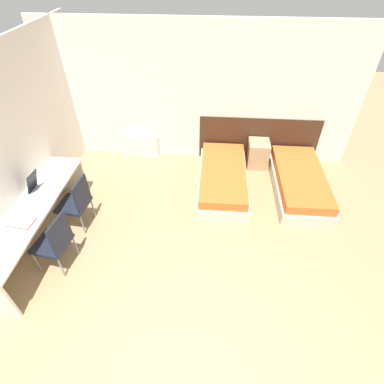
% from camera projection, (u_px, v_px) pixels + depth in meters
% --- Properties ---
extents(ground_plane, '(20.00, 20.00, 0.00)m').
position_uv_depth(ground_plane, '(176.00, 359.00, 3.44)').
color(ground_plane, '#9E7F56').
extents(wall_back, '(6.10, 0.05, 2.70)m').
position_uv_depth(wall_back, '(200.00, 96.00, 5.75)').
color(wall_back, silver).
rests_on(wall_back, ground_plane).
extents(wall_left, '(0.05, 5.21, 2.70)m').
position_uv_depth(wall_left, '(12.00, 150.00, 4.30)').
color(wall_left, silver).
rests_on(wall_left, ground_plane).
extents(headboard_panel, '(2.44, 0.03, 0.94)m').
position_uv_depth(headboard_panel, '(258.00, 139.00, 6.23)').
color(headboard_panel, '#382316').
rests_on(headboard_panel, ground_plane).
extents(bed_near_window, '(0.91, 1.95, 0.38)m').
position_uv_depth(bed_near_window, '(223.00, 178.00, 5.70)').
color(bed_near_window, beige).
rests_on(bed_near_window, ground_plane).
extents(bed_near_door, '(0.91, 1.95, 0.38)m').
position_uv_depth(bed_near_door, '(299.00, 182.00, 5.61)').
color(bed_near_door, beige).
rests_on(bed_near_door, ground_plane).
extents(nightstand, '(0.41, 0.44, 0.55)m').
position_uv_depth(nightstand, '(258.00, 154.00, 6.16)').
color(nightstand, tan).
rests_on(nightstand, ground_plane).
extents(radiator, '(0.75, 0.12, 0.47)m').
position_uv_depth(radiator, '(141.00, 146.00, 6.46)').
color(radiator, silver).
rests_on(radiator, ground_plane).
extents(desk, '(0.56, 2.53, 0.72)m').
position_uv_depth(desk, '(34.00, 214.00, 4.40)').
color(desk, beige).
rests_on(desk, ground_plane).
extents(chair_near_laptop, '(0.49, 0.49, 0.93)m').
position_uv_depth(chair_near_laptop, '(76.00, 201.00, 4.72)').
color(chair_near_laptop, black).
rests_on(chair_near_laptop, ground_plane).
extents(chair_near_notebook, '(0.51, 0.51, 0.93)m').
position_uv_depth(chair_near_notebook, '(55.00, 241.00, 4.11)').
color(chair_near_notebook, black).
rests_on(chair_near_notebook, ground_plane).
extents(laptop, '(0.35, 0.27, 0.34)m').
position_uv_depth(laptop, '(39.00, 188.00, 4.53)').
color(laptop, silver).
rests_on(laptop, desk).
extents(open_notebook, '(0.35, 0.25, 0.02)m').
position_uv_depth(open_notebook, '(22.00, 222.00, 4.07)').
color(open_notebook, '#B21E1E').
rests_on(open_notebook, desk).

